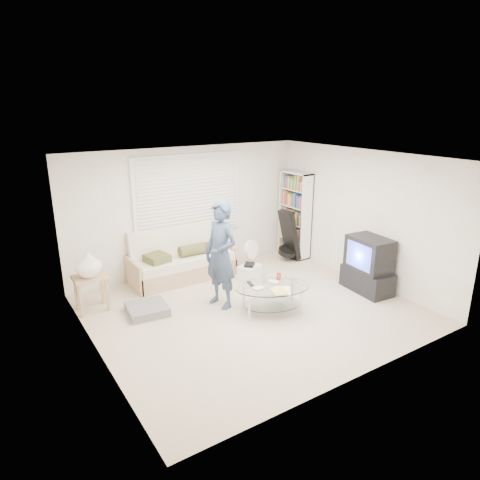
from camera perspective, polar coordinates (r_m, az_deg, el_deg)
ground at (r=7.23m, az=1.55°, el=-9.24°), size 5.00×5.00×0.00m
room_shell at (r=7.04m, az=-0.54°, el=4.19°), size 5.02×4.52×2.51m
window_blinds at (r=8.52m, az=-6.77°, el=5.91°), size 2.32×0.08×1.62m
futon_sofa at (r=8.43m, az=-7.72°, el=-2.93°), size 2.05×0.83×1.00m
grey_floor_pillow at (r=7.24m, az=-12.27°, el=-8.98°), size 0.69×0.69×0.14m
side_table at (r=7.32m, az=-19.54°, el=-3.30°), size 0.53×0.43×1.05m
bookshelf at (r=9.51m, az=7.32°, el=3.36°), size 0.30×0.79×1.88m
guitar_case at (r=9.29m, az=6.57°, el=0.17°), size 0.44×0.41×1.11m
floor_fan at (r=8.72m, az=1.44°, el=-1.70°), size 0.41×0.26×0.65m
storage_bin at (r=8.39m, az=1.26°, el=-4.23°), size 0.52×0.44×0.31m
tv_unit at (r=8.06m, az=16.73°, el=-3.26°), size 0.59×0.98×1.02m
coffee_table at (r=7.02m, az=4.28°, el=-6.83°), size 1.44×1.19×0.58m
standing_person at (r=7.04m, az=-2.58°, el=-2.00°), size 0.57×0.74×1.81m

